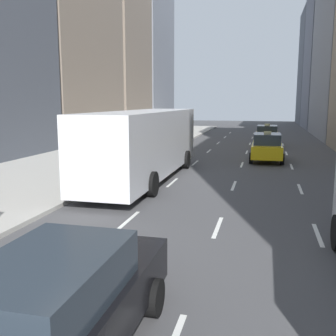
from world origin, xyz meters
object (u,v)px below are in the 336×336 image
(taxi_second, at_px, (267,136))
(sedan_black_near, at_px, (59,309))
(taxi_lead, at_px, (267,147))
(city_bus, at_px, (145,142))

(taxi_second, xyz_separation_m, sedan_black_near, (-2.80, -29.25, -0.01))
(taxi_second, relative_size, sedan_black_near, 0.89)
(sedan_black_near, bearing_deg, taxi_lead, 82.27)
(sedan_black_near, bearing_deg, city_bus, 102.07)
(sedan_black_near, height_order, city_bus, city_bus)
(taxi_lead, relative_size, sedan_black_near, 0.89)
(sedan_black_near, bearing_deg, taxi_second, 84.53)
(sedan_black_near, distance_m, city_bus, 13.48)
(taxi_lead, height_order, sedan_black_near, taxi_lead)
(taxi_second, height_order, city_bus, city_bus)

